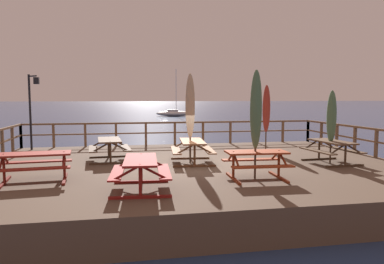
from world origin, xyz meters
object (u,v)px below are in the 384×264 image
(patio_umbrella_short_mid, at_px, (190,106))
(patio_umbrella_short_front, at_px, (332,117))
(patio_umbrella_tall_mid_left, at_px, (266,109))
(picnic_table_mid_centre, at_px, (141,167))
(picnic_table_mid_left, at_px, (34,161))
(picnic_table_mid_right, at_px, (192,147))
(lamp_post_hooked, at_px, (32,100))
(picnic_table_back_left, at_px, (256,159))
(patio_umbrella_tall_back_right, at_px, (256,110))
(sailboat_distant, at_px, (174,113))
(picnic_table_front_left, at_px, (109,145))
(picnic_table_back_right, at_px, (332,147))

(patio_umbrella_short_mid, distance_m, patio_umbrella_short_front, 4.78)
(patio_umbrella_tall_mid_left, bearing_deg, patio_umbrella_short_mid, -148.04)
(picnic_table_mid_centre, distance_m, picnic_table_mid_left, 3.08)
(picnic_table_mid_right, bearing_deg, lamp_post_hooked, 144.76)
(picnic_table_back_left, height_order, patio_umbrella_tall_back_right, patio_umbrella_tall_back_right)
(patio_umbrella_tall_mid_left, bearing_deg, sailboat_distant, 86.78)
(picnic_table_mid_centre, relative_size, sailboat_distant, 0.26)
(picnic_table_mid_centre, distance_m, sailboat_distant, 52.39)
(picnic_table_mid_left, bearing_deg, picnic_table_front_left, 58.20)
(picnic_table_mid_right, height_order, lamp_post_hooked, lamp_post_hooked)
(picnic_table_front_left, xyz_separation_m, lamp_post_hooked, (-3.24, 3.30, 1.56))
(sailboat_distant, bearing_deg, lamp_post_hooked, -105.52)
(picnic_table_mid_left, distance_m, lamp_post_hooked, 6.61)
(picnic_table_mid_centre, distance_m, patio_umbrella_short_mid, 4.18)
(picnic_table_back_right, relative_size, patio_umbrella_tall_mid_left, 0.68)
(picnic_table_mid_centre, xyz_separation_m, picnic_table_mid_right, (1.93, 3.46, 0.00))
(picnic_table_back_right, height_order, sailboat_distant, sailboat_distant)
(patio_umbrella_short_mid, bearing_deg, picnic_table_mid_right, -22.81)
(patio_umbrella_tall_back_right, relative_size, patio_umbrella_short_front, 1.20)
(picnic_table_mid_left, xyz_separation_m, patio_umbrella_short_front, (9.24, 1.03, 1.02))
(patio_umbrella_tall_back_right, height_order, patio_umbrella_short_front, patio_umbrella_tall_back_right)
(patio_umbrella_tall_mid_left, xyz_separation_m, patio_umbrella_short_mid, (-3.67, -2.29, 0.18))
(picnic_table_back_right, xyz_separation_m, sailboat_distant, (1.55, 49.26, -0.91))
(picnic_table_back_left, distance_m, lamp_post_hooked, 10.27)
(picnic_table_mid_right, relative_size, patio_umbrella_tall_back_right, 0.69)
(picnic_table_mid_left, xyz_separation_m, sailboat_distant, (10.84, 50.30, -0.91))
(picnic_table_mid_centre, bearing_deg, patio_umbrella_short_front, 20.86)
(patio_umbrella_tall_mid_left, relative_size, patio_umbrella_tall_back_right, 0.93)
(patio_umbrella_tall_mid_left, height_order, sailboat_distant, sailboat_distant)
(picnic_table_back_left, bearing_deg, picnic_table_back_right, 28.38)
(picnic_table_mid_centre, height_order, picnic_table_mid_right, same)
(patio_umbrella_tall_back_right, xyz_separation_m, patio_umbrella_short_front, (3.38, 1.84, -0.32))
(picnic_table_back_right, distance_m, lamp_post_hooked, 11.99)
(picnic_table_back_right, relative_size, patio_umbrella_short_front, 0.76)
(picnic_table_mid_right, distance_m, picnic_table_back_right, 4.74)
(picnic_table_mid_right, relative_size, sailboat_distant, 0.26)
(patio_umbrella_short_mid, bearing_deg, picnic_table_back_right, -11.91)
(lamp_post_hooked, bearing_deg, picnic_table_back_right, -26.09)
(picnic_table_back_right, xyz_separation_m, patio_umbrella_short_mid, (-4.71, 0.99, 1.38))
(patio_umbrella_tall_back_right, xyz_separation_m, lamp_post_hooked, (-7.25, 7.08, 0.22))
(picnic_table_front_left, xyz_separation_m, picnic_table_mid_left, (-1.85, -2.98, 0.00))
(patio_umbrella_short_mid, xyz_separation_m, patio_umbrella_short_front, (4.66, -1.00, -0.36))
(picnic_table_back_right, relative_size, picnic_table_front_left, 0.99)
(patio_umbrella_short_mid, bearing_deg, picnic_table_front_left, 160.99)
(picnic_table_mid_centre, relative_size, patio_umbrella_short_front, 0.80)
(patio_umbrella_short_mid, xyz_separation_m, sailboat_distant, (6.26, 48.26, -2.29))
(patio_umbrella_tall_mid_left, height_order, patio_umbrella_short_mid, patio_umbrella_short_mid)
(picnic_table_mid_centre, bearing_deg, picnic_table_front_left, 101.18)
(picnic_table_back_right, distance_m, sailboat_distant, 49.29)
(picnic_table_mid_right, bearing_deg, patio_umbrella_tall_back_right, -66.66)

